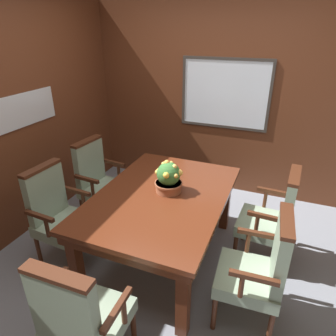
{
  "coord_description": "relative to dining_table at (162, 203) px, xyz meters",
  "views": [
    {
      "loc": [
        0.92,
        -2.0,
        2.13
      ],
      "look_at": [
        -0.02,
        0.33,
        0.93
      ],
      "focal_mm": 32.0,
      "sensor_mm": 36.0,
      "label": 1
    }
  ],
  "objects": [
    {
      "name": "ground_plane",
      "position": [
        0.02,
        -0.18,
        -0.64
      ],
      "size": [
        14.0,
        14.0,
        0.0
      ],
      "primitive_type": "plane",
      "color": "gray"
    },
    {
      "name": "wall_back",
      "position": [
        0.02,
        1.7,
        0.59
      ],
      "size": [
        7.2,
        0.08,
        2.45
      ],
      "color": "#5B2D19",
      "rests_on": "ground_plane"
    },
    {
      "name": "wall_left",
      "position": [
        -1.63,
        -0.18,
        0.59
      ],
      "size": [
        0.08,
        7.2,
        2.45
      ],
      "color": "#5B2D19",
      "rests_on": "ground_plane"
    },
    {
      "name": "dining_table",
      "position": [
        0.0,
        0.0,
        0.0
      ],
      "size": [
        1.15,
        1.65,
        0.73
      ],
      "color": "#562614",
      "rests_on": "ground_plane"
    },
    {
      "name": "chair_left_near",
      "position": [
        -0.93,
        -0.36,
        -0.12
      ],
      "size": [
        0.5,
        0.53,
        0.98
      ],
      "rotation": [
        0.0,
        0.0,
        1.51
      ],
      "color": "#472314",
      "rests_on": "ground_plane"
    },
    {
      "name": "chair_right_near",
      "position": [
        0.95,
        -0.38,
        -0.12
      ],
      "size": [
        0.49,
        0.53,
        0.98
      ],
      "rotation": [
        0.0,
        0.0,
        -1.51
      ],
      "color": "#472314",
      "rests_on": "ground_plane"
    },
    {
      "name": "chair_right_far",
      "position": [
        0.98,
        0.36,
        -0.12
      ],
      "size": [
        0.49,
        0.53,
        0.98
      ],
      "rotation": [
        0.0,
        0.0,
        -1.62
      ],
      "color": "#472314",
      "rests_on": "ground_plane"
    },
    {
      "name": "chair_head_near",
      "position": [
        -0.03,
        -1.21,
        -0.12
      ],
      "size": [
        0.52,
        0.48,
        0.98
      ],
      "rotation": [
        0.0,
        0.0,
        3.16
      ],
      "color": "#472314",
      "rests_on": "ground_plane"
    },
    {
      "name": "chair_left_far",
      "position": [
        -0.96,
        0.37,
        -0.12
      ],
      "size": [
        0.51,
        0.54,
        0.98
      ],
      "rotation": [
        0.0,
        0.0,
        1.48
      ],
      "color": "#472314",
      "rests_on": "ground_plane"
    },
    {
      "name": "potted_plant",
      "position": [
        0.03,
        0.08,
        0.23
      ],
      "size": [
        0.26,
        0.26,
        0.3
      ],
      "color": "#9E5638",
      "rests_on": "dining_table"
    }
  ]
}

